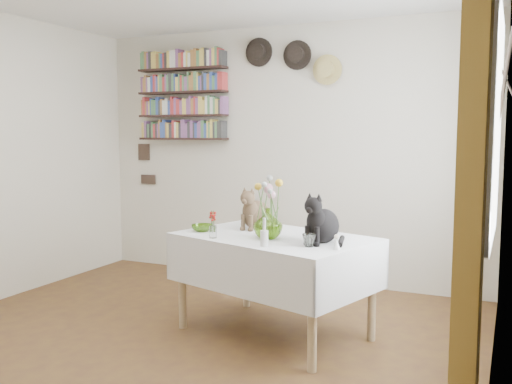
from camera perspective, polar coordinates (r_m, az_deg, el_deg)
The scene contains 16 objects.
room at distance 3.65m, azimuth -10.35°, elevation 2.46°, with size 4.08×4.58×2.58m.
window at distance 3.80m, azimuth 22.76°, elevation 4.42°, with size 0.12×1.52×1.32m.
curtain at distance 2.90m, azimuth 20.73°, elevation -0.73°, with size 0.12×0.38×2.10m, color brown.
dining_table at distance 4.15m, azimuth 1.84°, elevation -6.84°, with size 1.55×1.23×0.73m.
tabby_cat at distance 4.40m, azimuth 0.02°, elevation -1.50°, with size 0.22×0.28×0.33m, color brown, non-canonical shape.
black_cat at distance 3.87m, azimuth 6.72°, elevation -2.46°, with size 0.23×0.30×0.35m, color black, non-canonical shape.
flower_vase at distance 4.00m, azimuth 1.20°, elevation -3.15°, with size 0.20×0.20×0.21m, color #96CE3A.
green_bowl at distance 4.31m, azimuth -5.40°, elevation -3.59°, with size 0.16×0.16×0.05m, color #96CE3A.
drinking_glass at distance 3.73m, azimuth 5.34°, elevation -4.83°, with size 0.09×0.09×0.09m, color white.
candlestick at distance 3.73m, azimuth 0.84°, elevation -4.50°, with size 0.05×0.05×0.19m.
berry_jar at distance 4.03m, azimuth -4.33°, elevation -3.26°, with size 0.05×0.05×0.21m.
porcelain_figurine at distance 3.67m, azimuth 8.05°, elevation -5.06°, with size 0.05×0.05×0.10m.
flower_bouquet at distance 3.97m, azimuth 1.27°, elevation 0.19°, with size 0.17×0.13×0.39m.
bookshelf_unit at distance 6.07m, azimuth -7.35°, elevation 9.49°, with size 1.00×0.16×0.91m.
wall_hats at distance 5.58m, azimuth 3.73°, elevation 13.17°, with size 0.98×0.09×0.48m.
wall_art_plaques at distance 6.42m, azimuth -10.97°, elevation 2.82°, with size 0.21×0.02×0.44m.
Camera 1 is at (2.08, -3.00, 1.47)m, focal length 40.00 mm.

